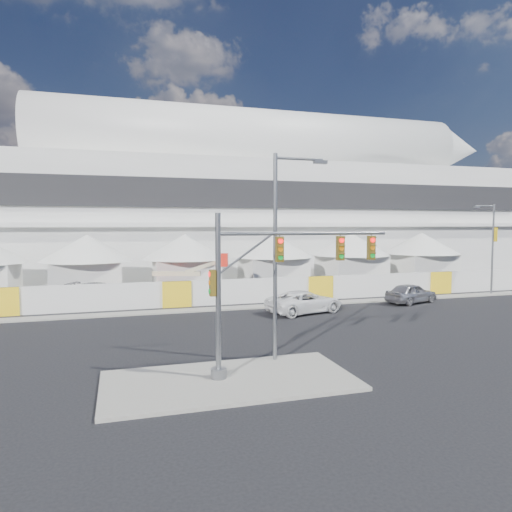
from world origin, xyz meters
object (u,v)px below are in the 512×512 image
object	(u,v)px
pickup_curb	(305,302)
lot_car_c	(100,292)
traffic_mast	(261,286)
lot_car_b	(469,278)
streetlight_median	(280,242)
streetlight_curb	(491,242)
sedan_silver	(411,293)
boom_lift	(170,286)

from	to	relation	value
pickup_curb	lot_car_c	world-z (taller)	pickup_curb
lot_car_c	traffic_mast	bearing A→B (deg)	-133.11
lot_car_b	lot_car_c	bearing A→B (deg)	61.68
lot_car_b	traffic_mast	bearing A→B (deg)	97.50
streetlight_median	streetlight_curb	world-z (taller)	streetlight_median
traffic_mast	streetlight_curb	distance (m)	30.49
pickup_curb	streetlight_median	distance (m)	12.89
sedan_silver	boom_lift	xyz separation A→B (m)	(-18.37, 7.93, 0.24)
pickup_curb	lot_car_b	xyz separation A→B (m)	(22.54, 9.21, -0.10)
lot_car_b	streetlight_median	xyz separation A→B (m)	(-28.21, -19.77, 4.83)
sedan_silver	lot_car_c	size ratio (longest dim) A/B	0.88
pickup_curb	streetlight_median	xyz separation A→B (m)	(-5.67, -10.56, 4.74)
lot_car_b	streetlight_curb	distance (m)	8.17
streetlight_curb	pickup_curb	bearing A→B (deg)	-171.33
sedan_silver	traffic_mast	bearing A→B (deg)	111.15
pickup_curb	streetlight_median	size ratio (longest dim) A/B	0.61
traffic_mast	streetlight_median	size ratio (longest dim) A/B	0.84
sedan_silver	pickup_curb	xyz separation A→B (m)	(-9.79, -1.25, -0.01)
lot_car_c	streetlight_median	xyz separation A→B (m)	(8.63, -19.66, 4.76)
lot_car_b	streetlight_curb	size ratio (longest dim) A/B	0.50
lot_car_b	sedan_silver	bearing A→B (deg)	93.48
sedan_silver	traffic_mast	xyz separation A→B (m)	(-16.95, -13.61, 3.02)
pickup_curb	streetlight_curb	distance (m)	19.83
sedan_silver	streetlight_curb	distance (m)	10.34
pickup_curb	streetlight_curb	world-z (taller)	streetlight_curb
pickup_curb	boom_lift	bearing A→B (deg)	28.25
pickup_curb	streetlight_curb	size ratio (longest dim) A/B	0.70
pickup_curb	boom_lift	xyz separation A→B (m)	(-8.58, 9.18, 0.25)
traffic_mast	streetlight_curb	world-z (taller)	streetlight_curb
streetlight_median	boom_lift	size ratio (longest dim) A/B	1.18
sedan_silver	lot_car_b	xyz separation A→B (m)	(12.75, 7.96, -0.11)
boom_lift	pickup_curb	bearing A→B (deg)	-27.77
sedan_silver	streetlight_curb	size ratio (longest dim) A/B	0.58
pickup_curb	lot_car_c	bearing A→B (deg)	42.70
streetlight_curb	boom_lift	distance (m)	28.73
traffic_mast	streetlight_median	xyz separation A→B (m)	(1.49, 1.80, 1.70)
lot_car_b	streetlight_curb	xyz separation A→B (m)	(-3.33, -6.28, 4.03)
boom_lift	streetlight_median	bearing A→B (deg)	-62.45
pickup_curb	lot_car_b	distance (m)	24.35
lot_car_c	streetlight_median	bearing A→B (deg)	-127.81
sedan_silver	traffic_mast	distance (m)	21.94
sedan_silver	pickup_curb	bearing A→B (deg)	79.66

